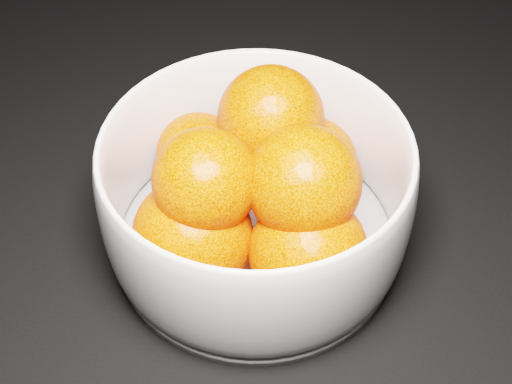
# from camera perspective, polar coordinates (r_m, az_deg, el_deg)

# --- Properties ---
(bowl) EXTENTS (0.23, 0.23, 0.11)m
(bowl) POSITION_cam_1_polar(r_m,az_deg,el_deg) (0.53, -0.00, -0.42)
(bowl) COLOR silver
(bowl) RESTS_ON ground
(orange_pile) EXTENTS (0.18, 0.18, 0.13)m
(orange_pile) POSITION_cam_1_polar(r_m,az_deg,el_deg) (0.51, 0.12, 0.22)
(orange_pile) COLOR #FD490A
(orange_pile) RESTS_ON bowl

